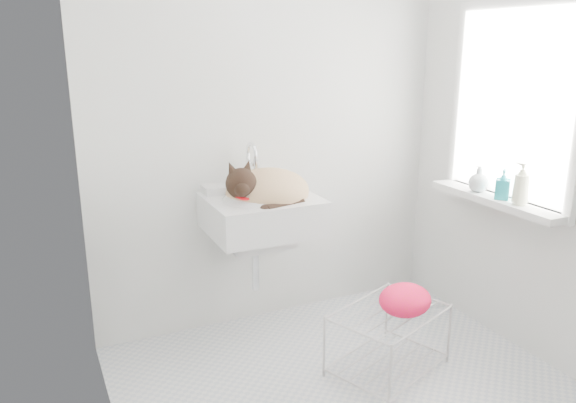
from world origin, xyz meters
name	(u,v)px	position (x,y,z in m)	size (l,w,h in m)	color
floor	(354,395)	(0.00, 0.00, 0.00)	(2.20, 2.00, 0.02)	silver
back_wall	(272,118)	(0.00, 1.00, 1.25)	(2.20, 0.02, 2.50)	silver
right_wall	(546,129)	(1.10, 0.00, 1.25)	(0.02, 2.00, 2.50)	silver
left_wall	(99,167)	(-1.10, 0.00, 1.25)	(0.02, 2.00, 2.50)	silver
window_glass	(515,105)	(1.09, 0.20, 1.35)	(0.01, 0.80, 1.00)	white
window_frame	(513,105)	(1.07, 0.20, 1.35)	(0.04, 0.90, 1.10)	white
windowsill	(495,200)	(1.01, 0.20, 0.83)	(0.16, 0.88, 0.04)	white
sink	(261,197)	(-0.18, 0.74, 0.85)	(0.60, 0.52, 0.24)	white
faucet	(249,166)	(-0.18, 0.92, 0.99)	(0.22, 0.15, 0.22)	silver
cat	(264,191)	(-0.17, 0.72, 0.89)	(0.49, 0.40, 0.31)	tan
wire_rack	(388,343)	(0.28, 0.13, 0.15)	(0.57, 0.40, 0.34)	beige
towel	(405,306)	(0.34, 0.08, 0.37)	(0.32, 0.22, 0.13)	red
bottle_a	(519,205)	(1.00, 0.02, 0.85)	(0.07, 0.07, 0.19)	white
bottle_b	(501,199)	(1.00, 0.15, 0.85)	(0.07, 0.08, 0.16)	teal
bottle_c	(478,191)	(1.00, 0.33, 0.85)	(0.11, 0.11, 0.15)	silver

